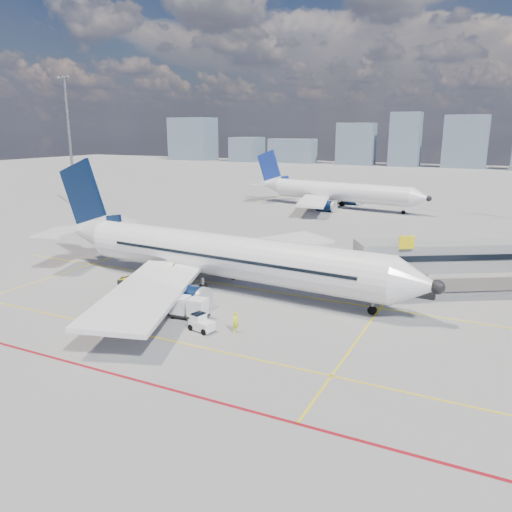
{
  "coord_description": "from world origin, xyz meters",
  "views": [
    {
      "loc": [
        22.52,
        -34.41,
        15.45
      ],
      "look_at": [
        2.7,
        5.97,
        4.0
      ],
      "focal_mm": 35.0,
      "sensor_mm": 36.0,
      "label": 1
    }
  ],
  "objects": [
    {
      "name": "second_aircraft",
      "position": [
        -7.84,
        63.22,
        3.22
      ],
      "size": [
        38.46,
        33.27,
        11.29
      ],
      "rotation": [
        0.0,
        0.0,
        -0.17
      ],
      "color": "white",
      "rests_on": "ground"
    },
    {
      "name": "jet_bridge",
      "position": [
        23.51,
        16.91,
        3.74
      ],
      "size": [
        23.55,
        15.78,
        6.3
      ],
      "color": "gray",
      "rests_on": "ground"
    },
    {
      "name": "belt_loader",
      "position": [
        -9.23,
        3.78,
        0.62
      ],
      "size": [
        5.89,
        3.24,
        2.4
      ],
      "rotation": [
        0.0,
        0.0,
        0.36
      ],
      "color": "black",
      "rests_on": "ground"
    },
    {
      "name": "distant_skyline",
      "position": [
        -8.84,
        190.0,
        9.27
      ],
      "size": [
        258.28,
        15.67,
        23.6
      ],
      "color": "slate",
      "rests_on": "ground"
    },
    {
      "name": "ramp_worker",
      "position": [
        5.04,
        -2.4,
        0.85
      ],
      "size": [
        0.56,
        0.71,
        1.7
      ],
      "primitive_type": "imported",
      "rotation": [
        0.0,
        0.0,
        1.3
      ],
      "color": "yellow",
      "rests_on": "ground"
    },
    {
      "name": "apron_markings",
      "position": [
        -0.58,
        -3.91,
        0.01
      ],
      "size": [
        90.0,
        35.12,
        0.01
      ],
      "color": "yellow",
      "rests_on": "ground"
    },
    {
      "name": "cargo_dolly",
      "position": [
        0.08,
        -1.49,
        0.99
      ],
      "size": [
        3.41,
        1.73,
        1.81
      ],
      "rotation": [
        0.0,
        0.0,
        0.08
      ],
      "color": "black",
      "rests_on": "ground"
    },
    {
      "name": "baggage_tug",
      "position": [
        2.4,
        -3.32,
        0.67
      ],
      "size": [
        2.2,
        1.62,
        1.39
      ],
      "rotation": [
        0.0,
        0.0,
        -0.23
      ],
      "color": "white",
      "rests_on": "ground"
    },
    {
      "name": "main_aircraft",
      "position": [
        -2.89,
        7.34,
        3.22
      ],
      "size": [
        44.06,
        38.35,
        12.85
      ],
      "rotation": [
        0.0,
        0.0,
        -0.07
      ],
      "color": "white",
      "rests_on": "ground"
    },
    {
      "name": "ground",
      "position": [
        0.0,
        0.0,
        0.0
      ],
      "size": [
        420.0,
        420.0,
        0.0
      ],
      "primitive_type": "plane",
      "color": "gray",
      "rests_on": "ground"
    },
    {
      "name": "floodlight_mast_nw",
      "position": [
        -55.0,
        40.0,
        13.59
      ],
      "size": [
        3.2,
        0.61,
        25.45
      ],
      "color": "slate",
      "rests_on": "ground"
    }
  ]
}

